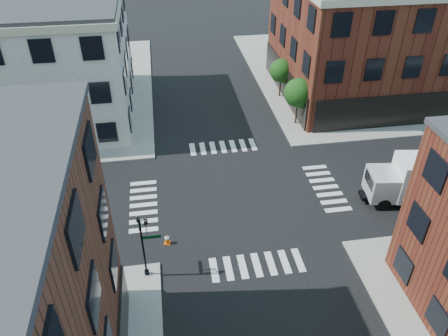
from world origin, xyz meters
TOP-DOWN VIEW (x-y plane):
  - ground at (0.00, 0.00)m, footprint 120.00×120.00m
  - sidewalk_ne at (21.00, 21.00)m, footprint 30.00×30.00m
  - sidewalk_nw at (-21.00, 21.00)m, footprint 30.00×30.00m
  - building_ne at (20.50, 16.00)m, footprint 25.00×16.00m
  - building_nw at (-19.00, 16.00)m, footprint 22.00×16.00m
  - tree_near at (7.56, 9.98)m, footprint 2.69×2.69m
  - tree_far at (7.56, 15.98)m, footprint 2.43×2.43m
  - signal_pole at (-6.72, -6.68)m, footprint 1.29×1.24m
  - box_truck at (13.36, -2.57)m, footprint 8.26×3.47m
  - traffic_cone at (-5.45, -4.22)m, footprint 0.49×0.49m

SIDE VIEW (x-z plane):
  - ground at x=0.00m, z-range 0.00..0.00m
  - sidewalk_ne at x=21.00m, z-range 0.00..0.15m
  - sidewalk_nw at x=-21.00m, z-range 0.00..0.15m
  - traffic_cone at x=-5.45m, z-range -0.01..0.74m
  - box_truck at x=13.36m, z-range 0.07..3.72m
  - signal_pole at x=-6.72m, z-range 0.56..5.16m
  - tree_far at x=7.56m, z-range 0.84..4.91m
  - tree_near at x=7.56m, z-range 0.91..5.41m
  - building_nw at x=-19.00m, z-range 0.00..11.00m
  - building_ne at x=20.50m, z-range 0.00..12.00m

